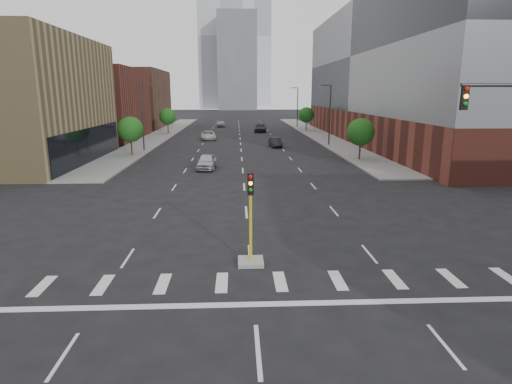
{
  "coord_description": "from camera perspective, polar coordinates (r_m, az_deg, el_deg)",
  "views": [
    {
      "loc": [
        -0.6,
        -9.92,
        7.89
      ],
      "look_at": [
        0.44,
        13.24,
        2.5
      ],
      "focal_mm": 30.0,
      "sensor_mm": 36.0,
      "label": 1
    }
  ],
  "objects": [
    {
      "name": "building_left_far_b",
      "position": [
        105.42,
        -17.75,
        11.73
      ],
      "size": [
        20.0,
        24.0,
        13.0
      ],
      "primitive_type": "cube",
      "color": "brown",
      "rests_on": "ground"
    },
    {
      "name": "median_traffic_signal",
      "position": [
        20.12,
        -0.72,
        -7.02
      ],
      "size": [
        1.2,
        1.2,
        4.4
      ],
      "color": "#999993",
      "rests_on": "ground"
    },
    {
      "name": "tower_left",
      "position": [
        231.63,
        -4.68,
        19.77
      ],
      "size": [
        22.0,
        22.0,
        70.0
      ],
      "primitive_type": "cube",
      "color": "#B2B7BC",
      "rests_on": "ground"
    },
    {
      "name": "car_far_left",
      "position": [
        74.63,
        -6.39,
        7.51
      ],
      "size": [
        2.9,
        5.51,
        1.48
      ],
      "primitive_type": "imported",
      "rotation": [
        0.0,
        0.0,
        0.08
      ],
      "color": "silver",
      "rests_on": "ground"
    },
    {
      "name": "streetlight_left",
      "position": [
        61.34,
        -14.86,
        9.97
      ],
      "size": [
        1.6,
        0.22,
        9.07
      ],
      "color": "#2D2D30",
      "rests_on": "ground"
    },
    {
      "name": "tree_left_far",
      "position": [
        86.09,
        -11.71,
        9.83
      ],
      "size": [
        3.2,
        3.2,
        4.85
      ],
      "color": "#382619",
      "rests_on": "ground"
    },
    {
      "name": "car_near_left",
      "position": [
        45.63,
        -6.6,
        4.04
      ],
      "size": [
        2.1,
        4.71,
        1.57
      ],
      "primitive_type": "imported",
      "rotation": [
        0.0,
        0.0,
        -0.05
      ],
      "color": "silver",
      "rests_on": "ground"
    },
    {
      "name": "building_right_main",
      "position": [
        76.19,
        21.41,
        14.56
      ],
      "size": [
        24.0,
        70.0,
        22.0
      ],
      "color": "brown",
      "rests_on": "ground"
    },
    {
      "name": "tower_mid",
      "position": [
        210.4,
        -2.53,
        16.92
      ],
      "size": [
        18.0,
        18.0,
        44.0
      ],
      "primitive_type": "cube",
      "color": "slate",
      "rests_on": "ground"
    },
    {
      "name": "tree_right_near",
      "position": [
        52.21,
        13.8,
        7.78
      ],
      "size": [
        3.2,
        3.2,
        4.85
      ],
      "color": "#382619",
      "rests_on": "ground"
    },
    {
      "name": "streetlight_right_a",
      "position": [
        66.48,
        9.75,
        10.42
      ],
      "size": [
        1.6,
        0.22,
        9.07
      ],
      "color": "#2D2D30",
      "rests_on": "ground"
    },
    {
      "name": "streetlight_right_b",
      "position": [
        100.94,
        5.5,
        11.4
      ],
      "size": [
        1.6,
        0.22,
        9.07
      ],
      "color": "#2D2D30",
      "rests_on": "ground"
    },
    {
      "name": "car_mid_right",
      "position": [
        64.17,
        2.59,
        6.64
      ],
      "size": [
        1.82,
        4.35,
        1.4
      ],
      "primitive_type": "imported",
      "rotation": [
        0.0,
        0.0,
        0.08
      ],
      "color": "black",
      "rests_on": "ground"
    },
    {
      "name": "sidewalk_left_far",
      "position": [
        85.5,
        -12.38,
        7.54
      ],
      "size": [
        5.0,
        92.0,
        0.15
      ],
      "primitive_type": "cube",
      "color": "gray",
      "rests_on": "ground"
    },
    {
      "name": "car_deep_right",
      "position": [
        88.98,
        0.6,
        8.54
      ],
      "size": [
        2.92,
        5.99,
        1.68
      ],
      "primitive_type": "imported",
      "rotation": [
        0.0,
        0.0,
        -0.1
      ],
      "color": "black",
      "rests_on": "ground"
    },
    {
      "name": "tree_left_near",
      "position": [
        56.71,
        -16.41,
        8.02
      ],
      "size": [
        3.2,
        3.2,
        4.85
      ],
      "color": "#382619",
      "rests_on": "ground"
    },
    {
      "name": "tower_right",
      "position": [
        272.03,
        -0.36,
        19.87
      ],
      "size": [
        20.0,
        20.0,
        80.0
      ],
      "primitive_type": "cube",
      "color": "#B2B7BC",
      "rests_on": "ground"
    },
    {
      "name": "car_distant",
      "position": [
        102.98,
        -4.7,
        9.06
      ],
      "size": [
        1.96,
        4.41,
        1.47
      ],
      "primitive_type": "imported",
      "rotation": [
        0.0,
        0.0,
        0.05
      ],
      "color": "#A4A4A8",
      "rests_on": "ground"
    },
    {
      "name": "building_left_far_a",
      "position": [
        80.57,
        -22.51,
        10.77
      ],
      "size": [
        20.0,
        22.0,
        12.0
      ],
      "primitive_type": "cube",
      "color": "brown",
      "rests_on": "ground"
    },
    {
      "name": "tree_right_far",
      "position": [
        91.21,
        6.74,
        10.17
      ],
      "size": [
        3.2,
        3.2,
        4.85
      ],
      "color": "#382619",
      "rests_on": "ground"
    },
    {
      "name": "sidewalk_right_far",
      "position": [
        85.72,
        7.99,
        7.73
      ],
      "size": [
        5.0,
        92.0,
        0.15
      ],
      "primitive_type": "cube",
      "color": "gray",
      "rests_on": "ground"
    }
  ]
}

